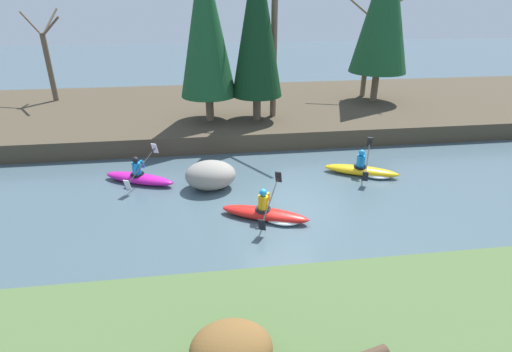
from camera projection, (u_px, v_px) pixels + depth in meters
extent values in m
plane|color=#425660|center=(283.00, 208.00, 12.75)|extent=(90.00, 90.00, 0.00)
cube|color=#473D2D|center=(248.00, 111.00, 21.60)|extent=(44.00, 10.28, 0.79)
cylinder|color=brown|center=(210.00, 108.00, 18.48)|extent=(0.36, 0.36, 1.15)
cone|color=#194C28|center=(206.00, 23.00, 16.92)|extent=(2.49, 2.49, 6.22)
cylinder|color=brown|center=(257.00, 107.00, 18.56)|extent=(0.36, 0.36, 1.14)
cone|color=#0F3319|center=(257.00, 20.00, 16.96)|extent=(2.27, 2.27, 6.45)
cylinder|color=brown|center=(375.00, 87.00, 21.60)|extent=(0.36, 0.36, 1.58)
cone|color=#194C28|center=(385.00, 6.00, 19.89)|extent=(2.99, 2.99, 6.51)
cylinder|color=brown|center=(50.00, 68.00, 21.30)|extent=(0.28, 0.28, 3.53)
cylinder|color=brown|center=(31.00, 24.00, 20.77)|extent=(1.34, 1.15, 1.20)
cylinder|color=brown|center=(50.00, 27.00, 20.00)|extent=(1.40, 1.20, 1.07)
cylinder|color=brown|center=(50.00, 22.00, 21.01)|extent=(0.64, 1.50, 1.33)
cylinder|color=brown|center=(274.00, 53.00, 18.12)|extent=(0.28, 0.28, 5.84)
cylinder|color=#7A664C|center=(366.00, 57.00, 22.05)|extent=(0.28, 0.28, 4.39)
cylinder|color=#7A664C|center=(354.00, 3.00, 21.38)|extent=(1.63, 1.40, 1.47)
cylinder|color=#7A664C|center=(392.00, 5.00, 20.43)|extent=(1.71, 1.46, 1.30)
cylinder|color=#7A664C|center=(372.00, 1.00, 21.68)|extent=(0.76, 1.84, 1.64)
ellipsoid|color=brown|center=(231.00, 349.00, 6.43)|extent=(1.36, 1.13, 0.73)
ellipsoid|color=yellow|center=(361.00, 171.00, 14.95)|extent=(2.70, 1.67, 0.34)
cone|color=yellow|center=(396.00, 174.00, 14.61)|extent=(0.40, 0.33, 0.20)
cylinder|color=black|center=(360.00, 167.00, 14.90)|extent=(0.64, 0.64, 0.08)
cylinder|color=#1984CC|center=(361.00, 161.00, 14.79)|extent=(0.40, 0.40, 0.42)
sphere|color=#1E89D1|center=(362.00, 153.00, 14.66)|extent=(0.30, 0.30, 0.23)
cylinder|color=#1984CC|center=(364.00, 157.00, 14.94)|extent=(0.18, 0.24, 0.35)
cylinder|color=#1984CC|center=(364.00, 161.00, 14.52)|extent=(0.18, 0.24, 0.35)
cylinder|color=black|center=(368.00, 158.00, 14.68)|extent=(0.83, 1.75, 0.65)
cube|color=black|center=(370.00, 142.00, 15.37)|extent=(0.25, 0.23, 0.41)
cube|color=black|center=(365.00, 176.00, 13.99)|extent=(0.25, 0.23, 0.41)
ellipsoid|color=white|center=(376.00, 174.00, 14.84)|extent=(1.29, 1.09, 0.18)
ellipsoid|color=red|center=(265.00, 214.00, 12.05)|extent=(2.71, 1.65, 0.34)
cone|color=red|center=(305.00, 219.00, 11.73)|extent=(0.40, 0.33, 0.20)
cylinder|color=black|center=(263.00, 209.00, 12.01)|extent=(0.63, 0.63, 0.08)
cylinder|color=yellow|center=(263.00, 202.00, 11.90)|extent=(0.40, 0.40, 0.42)
sphere|color=#1E89D1|center=(263.00, 193.00, 11.76)|extent=(0.30, 0.30, 0.23)
cylinder|color=yellow|center=(268.00, 196.00, 12.05)|extent=(0.17, 0.24, 0.35)
cylinder|color=yellow|center=(264.00, 204.00, 11.63)|extent=(0.17, 0.24, 0.35)
cylinder|color=black|center=(271.00, 199.00, 11.79)|extent=(0.81, 1.76, 0.65)
cube|color=black|center=(278.00, 177.00, 12.48)|extent=(0.25, 0.23, 0.41)
cube|color=black|center=(262.00, 225.00, 11.09)|extent=(0.25, 0.23, 0.41)
ellipsoid|color=white|center=(282.00, 219.00, 11.95)|extent=(1.29, 1.09, 0.18)
ellipsoid|color=#C61999|center=(139.00, 178.00, 14.33)|extent=(2.70, 1.68, 0.34)
cone|color=#C61999|center=(170.00, 182.00, 13.99)|extent=(0.40, 0.33, 0.20)
cylinder|color=black|center=(137.00, 175.00, 14.28)|extent=(0.64, 0.64, 0.08)
cylinder|color=#1984CC|center=(137.00, 168.00, 14.17)|extent=(0.40, 0.40, 0.42)
sphere|color=black|center=(135.00, 160.00, 14.03)|extent=(0.31, 0.31, 0.23)
cylinder|color=#1984CC|center=(142.00, 164.00, 14.32)|extent=(0.18, 0.24, 0.35)
cylinder|color=#1984CC|center=(135.00, 169.00, 13.90)|extent=(0.18, 0.24, 0.35)
cylinder|color=black|center=(142.00, 166.00, 14.06)|extent=(0.84, 1.75, 0.65)
cube|color=white|center=(155.00, 148.00, 14.75)|extent=(0.25, 0.23, 0.41)
cube|color=white|center=(127.00, 185.00, 13.36)|extent=(0.25, 0.23, 0.41)
ellipsoid|color=gray|center=(210.00, 175.00, 13.81)|extent=(1.75, 1.37, 0.99)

